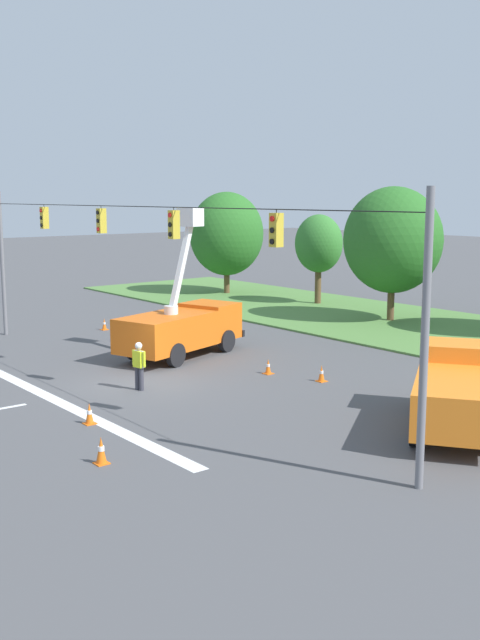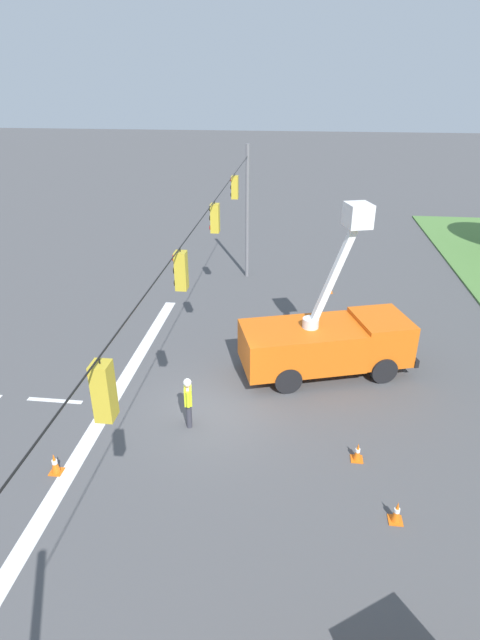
% 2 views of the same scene
% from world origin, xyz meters
% --- Properties ---
extents(ground_plane, '(200.00, 200.00, 0.00)m').
position_xyz_m(ground_plane, '(0.00, 0.00, 0.00)').
color(ground_plane, '#4C4C4F').
extents(lane_markings, '(17.60, 15.25, 0.01)m').
position_xyz_m(lane_markings, '(0.00, -4.92, 0.00)').
color(lane_markings, silver).
rests_on(lane_markings, ground).
extents(signal_gantry, '(26.20, 0.33, 7.20)m').
position_xyz_m(signal_gantry, '(-0.01, -0.00, 4.58)').
color(signal_gantry, slate).
rests_on(signal_gantry, ground).
extents(utility_truck_bucket_lift, '(4.21, 6.85, 6.47)m').
position_xyz_m(utility_truck_bucket_lift, '(-3.11, 4.09, 1.36)').
color(utility_truck_bucket_lift, orange).
rests_on(utility_truck_bucket_lift, ground).
extents(road_worker, '(0.64, 0.32, 1.77)m').
position_xyz_m(road_worker, '(0.78, -0.43, 1.00)').
color(road_worker, '#383842').
rests_on(road_worker, ground).
extents(traffic_cone_foreground_left, '(0.36, 0.36, 0.61)m').
position_xyz_m(traffic_cone_foreground_left, '(1.81, 4.85, 0.29)').
color(traffic_cone_foreground_left, orange).
rests_on(traffic_cone_foreground_left, ground).
extents(traffic_cone_mid_left, '(0.36, 0.36, 0.62)m').
position_xyz_m(traffic_cone_mid_left, '(-11.08, 4.57, 0.29)').
color(traffic_cone_mid_left, orange).
rests_on(traffic_cone_mid_left, ground).
extents(traffic_cone_mid_right, '(0.36, 0.36, 0.67)m').
position_xyz_m(traffic_cone_mid_right, '(3.37, -3.79, 0.32)').
color(traffic_cone_mid_right, orange).
rests_on(traffic_cone_mid_right, ground).
extents(traffic_cone_near_bucket, '(0.36, 0.36, 0.64)m').
position_xyz_m(traffic_cone_near_bucket, '(4.02, 5.62, 0.31)').
color(traffic_cone_near_bucket, orange).
rests_on(traffic_cone_near_bucket, ground).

